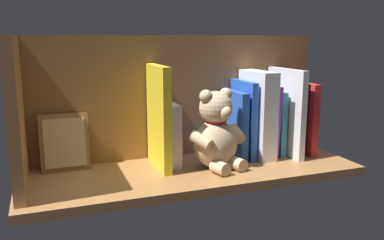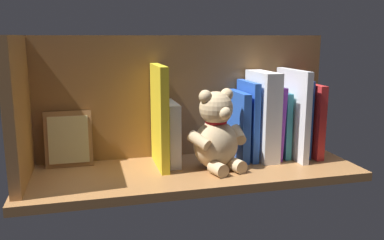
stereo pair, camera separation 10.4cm
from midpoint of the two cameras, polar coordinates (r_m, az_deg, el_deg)
ground_plane at (r=107.50cm, az=2.79°, el=-7.30°), size 86.60×30.65×2.20cm
shelf_back_panel at (r=115.43cm, az=0.96°, el=3.32°), size 86.60×1.50×34.11cm
shelf_side_divider at (r=99.08cm, az=-20.57°, el=1.18°), size 2.40×24.65×34.11cm
book_0 at (r=123.10cm, az=18.35°, el=0.09°), size 2.14×15.55×20.72cm
book_1 at (r=122.20cm, az=16.94°, el=0.37°), size 2.33×13.64×21.87cm
book_2 at (r=118.75cm, az=16.34°, el=0.82°), size 1.79×17.78×24.87cm
book_3 at (r=120.28cm, az=14.60°, el=-0.49°), size 2.01×12.66×18.54cm
book_4 at (r=118.74cm, az=13.72°, el=-0.17°), size 2.08×13.31×20.30cm
dictionary_thick_white at (r=115.71cm, az=12.39°, el=0.63°), size 4.65×15.24×24.40cm
book_5 at (r=115.09cm, az=10.39°, el=-0.03°), size 1.76×13.57×21.71cm
book_6 at (r=114.35cm, az=9.11°, el=-0.77°), size 2.14×13.42×18.94cm
teddy_bear at (r=104.88cm, az=6.30°, el=-2.01°), size 16.21×15.50×20.79cm
book_7 at (r=108.73cm, az=-0.27°, el=-1.87°), size 2.94×12.93×16.71cm
book_8 at (r=105.37cm, az=-1.79°, el=0.47°), size 2.22×16.18×26.73cm
picture_frame_leaning at (r=110.07cm, az=-14.41°, el=-2.66°), size 12.15×3.73×14.74cm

